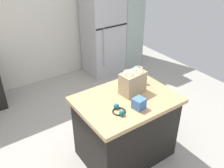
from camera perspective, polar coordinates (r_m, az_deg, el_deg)
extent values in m
plane|color=#ADA89E|center=(3.56, -3.69, -14.63)|extent=(6.17, 6.17, 0.00)
cube|color=silver|center=(4.81, -19.52, 15.15)|extent=(5.14, 0.10, 2.75)
cube|color=black|center=(3.21, 3.12, -10.36)|extent=(1.09, 0.79, 0.85)
cube|color=tan|center=(2.93, 3.36, -3.72)|extent=(1.17, 0.87, 0.05)
cube|color=#B7B7BC|center=(5.16, -2.10, 11.80)|extent=(0.73, 0.64, 1.72)
cube|color=black|center=(4.84, -0.01, 13.11)|extent=(0.72, 0.01, 0.02)
cylinder|color=#B7B7BC|center=(4.84, -1.82, 8.33)|extent=(0.02, 0.02, 0.78)
cube|color=#9EB2A8|center=(5.45, 3.51, 14.82)|extent=(0.46, 0.60, 2.09)
cube|color=tan|center=(2.96, 4.78, 0.27)|extent=(0.32, 0.22, 0.27)
torus|color=white|center=(2.83, 3.73, 2.88)|extent=(0.11, 0.11, 0.01)
torus|color=white|center=(2.92, 6.10, 3.67)|extent=(0.11, 0.11, 0.01)
cube|color=#4775B7|center=(2.73, 6.23, -4.49)|extent=(0.14, 0.14, 0.12)
cylinder|color=white|center=(3.21, 6.74, 1.67)|extent=(0.07, 0.07, 0.17)
cone|color=white|center=(3.16, 6.85, 3.26)|extent=(0.06, 0.06, 0.03)
cylinder|color=red|center=(3.15, 6.88, 3.71)|extent=(0.03, 0.03, 0.02)
torus|color=black|center=(2.69, 1.64, -6.35)|extent=(0.17, 0.17, 0.01)
sphere|color=#19666B|center=(2.63, 2.32, -6.72)|extent=(0.06, 0.06, 0.06)
sphere|color=#19666B|center=(2.73, 1.00, -5.16)|extent=(0.06, 0.06, 0.06)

